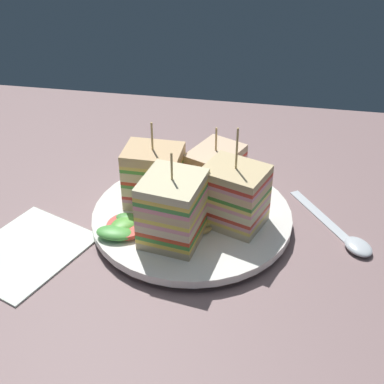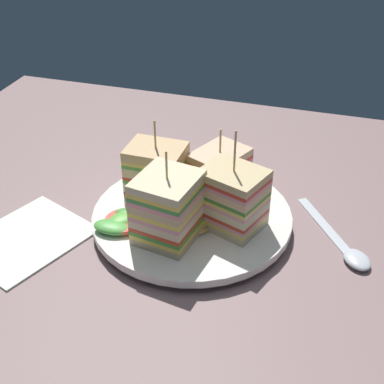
% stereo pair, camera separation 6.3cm
% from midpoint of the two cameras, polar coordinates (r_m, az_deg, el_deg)
% --- Properties ---
extents(ground_plane, '(0.92, 0.73, 0.02)m').
position_cam_midpoint_polar(ground_plane, '(0.66, -2.72, -4.17)').
color(ground_plane, gray).
extents(plate, '(0.24, 0.24, 0.02)m').
position_cam_midpoint_polar(plate, '(0.65, -2.77, -2.80)').
color(plate, white).
rests_on(plate, ground_plane).
extents(sandwich_wedge_0, '(0.07, 0.05, 0.11)m').
position_cam_midpoint_polar(sandwich_wedge_0, '(0.65, -6.80, 1.57)').
color(sandwich_wedge_0, '#D7BD8A').
rests_on(sandwich_wedge_0, plate).
extents(sandwich_wedge_1, '(0.07, 0.08, 0.11)m').
position_cam_midpoint_polar(sandwich_wedge_1, '(0.59, -5.12, -1.93)').
color(sandwich_wedge_1, '#CFB385').
rests_on(sandwich_wedge_1, plate).
extents(sandwich_wedge_2, '(0.08, 0.08, 0.12)m').
position_cam_midpoint_polar(sandwich_wedge_2, '(0.61, 1.56, -0.50)').
color(sandwich_wedge_2, beige).
rests_on(sandwich_wedge_2, plate).
extents(sandwich_wedge_3, '(0.07, 0.08, 0.09)m').
position_cam_midpoint_polar(sandwich_wedge_3, '(0.66, -0.25, 2.03)').
color(sandwich_wedge_3, beige).
rests_on(sandwich_wedge_3, plate).
extents(chip_pile, '(0.07, 0.06, 0.02)m').
position_cam_midpoint_polar(chip_pile, '(0.62, -2.59, -2.83)').
color(chip_pile, '#E9BF6C').
rests_on(chip_pile, plate).
extents(salad_garnish, '(0.05, 0.06, 0.01)m').
position_cam_midpoint_polar(salad_garnish, '(0.62, -10.15, -3.69)').
color(salad_garnish, '#53AA48').
rests_on(salad_garnish, plate).
extents(spoon, '(0.10, 0.13, 0.01)m').
position_cam_midpoint_polar(spoon, '(0.65, 13.59, -4.88)').
color(spoon, silver).
rests_on(spoon, ground_plane).
extents(napkin, '(0.15, 0.17, 0.01)m').
position_cam_midpoint_polar(napkin, '(0.65, -19.99, -5.98)').
color(napkin, white).
rests_on(napkin, ground_plane).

